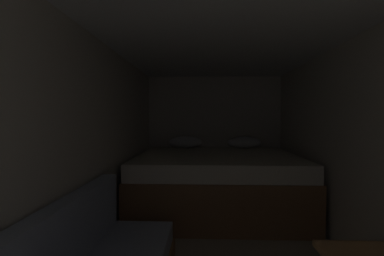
{
  "coord_description": "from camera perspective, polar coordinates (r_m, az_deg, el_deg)",
  "views": [
    {
      "loc": [
        -0.18,
        -0.57,
        1.28
      ],
      "look_at": [
        -0.31,
        2.43,
        1.17
      ],
      "focal_mm": 26.04,
      "sensor_mm": 36.0,
      "label": 1
    }
  ],
  "objects": [
    {
      "name": "wall_right",
      "position": [
        2.72,
        32.24,
        -4.15
      ],
      "size": [
        0.05,
        5.01,
        2.0
      ],
      "primitive_type": "cube",
      "color": "beige",
      "rests_on": "ground"
    },
    {
      "name": "ceiling_slab",
      "position": [
        2.47,
        6.95,
        19.58
      ],
      "size": [
        2.39,
        5.01,
        0.05
      ],
      "primitive_type": "cube",
      "color": "white",
      "rests_on": "wall_left"
    },
    {
      "name": "bed",
      "position": [
        3.96,
        5.08,
        -10.78
      ],
      "size": [
        2.17,
        1.91,
        0.97
      ],
      "color": "brown",
      "rests_on": "ground"
    },
    {
      "name": "wall_back",
      "position": [
        4.89,
        4.54,
        -1.2
      ],
      "size": [
        2.39,
        0.05,
        2.0
      ],
      "primitive_type": "cube",
      "color": "beige",
      "rests_on": "ground"
    },
    {
      "name": "wall_left",
      "position": [
        2.56,
        -20.3,
        -4.33
      ],
      "size": [
        0.05,
        5.01,
        2.0
      ],
      "primitive_type": "cube",
      "color": "beige",
      "rests_on": "ground"
    }
  ]
}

